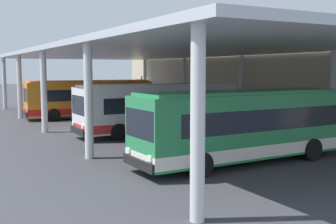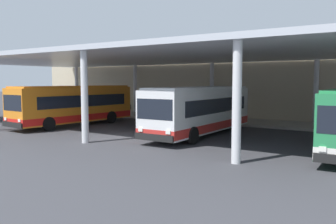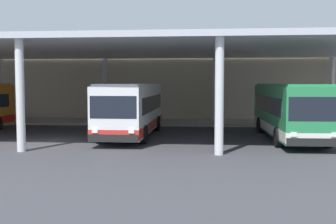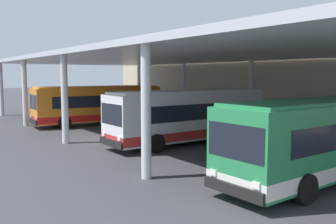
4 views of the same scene
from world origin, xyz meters
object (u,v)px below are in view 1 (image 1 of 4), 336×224
at_px(bench_waiting, 168,104).
at_px(banner_sign, 142,89).
at_px(bus_nearest_bay, 90,98).
at_px(bus_middle_bay, 246,125).
at_px(bus_second_bay, 158,108).
at_px(trash_bin, 180,106).

xyz_separation_m(bench_waiting, banner_sign, (-4.46, -0.88, 1.32)).
bearing_deg(bench_waiting, banner_sign, -168.88).
relative_size(bus_nearest_bay, bench_waiting, 5.92).
xyz_separation_m(bus_nearest_bay, bus_middle_bay, (20.21, 0.49, 0.00)).
bearing_deg(bus_second_bay, bus_nearest_bay, -175.20).
relative_size(bus_second_bay, banner_sign, 3.30).
bearing_deg(bench_waiting, bus_second_bay, -30.77).
height_order(bus_second_bay, trash_bin, bus_second_bay).
bearing_deg(trash_bin, bus_middle_bay, -22.40).
height_order(bus_middle_bay, bench_waiting, bus_middle_bay).
height_order(bus_middle_bay, banner_sign, banner_sign).
xyz_separation_m(bus_second_bay, bench_waiting, (-13.63, 8.12, -0.99)).
distance_m(bus_nearest_bay, banner_sign, 10.83).
relative_size(bus_nearest_bay, bus_second_bay, 1.01).
bearing_deg(bench_waiting, bus_nearest_bay, -73.71).
xyz_separation_m(bus_second_bay, banner_sign, (-18.09, 7.24, 0.32)).
xyz_separation_m(bus_nearest_bay, bus_second_bay, (10.99, 0.92, 0.00)).
bearing_deg(bus_second_bay, bus_middle_bay, -2.66).
height_order(trash_bin, banner_sign, banner_sign).
bearing_deg(banner_sign, trash_bin, 3.35).
height_order(bus_nearest_bay, bus_middle_bay, same).
bearing_deg(bus_second_bay, banner_sign, 158.19).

